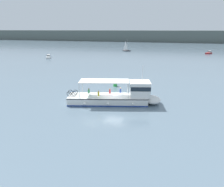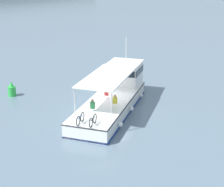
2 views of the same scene
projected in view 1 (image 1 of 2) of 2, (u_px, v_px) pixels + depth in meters
The scene contains 7 objects.
ground_plane at pixel (114, 103), 31.19m from camera, with size 400.00×400.00×0.00m, color slate.
distant_shoreline at pixel (176, 36), 181.70m from camera, with size 400.00×28.00×8.92m, color #515B56.
ferry_main at pixel (119, 96), 30.99m from camera, with size 13.06×6.54×5.32m.
sailboat_horizon_west at pixel (126, 50), 105.09m from camera, with size 5.00×2.81×5.40m.
motorboat_near_port at pixel (209, 53), 93.70m from camera, with size 2.93×3.77×1.26m.
motorboat_outer_anchorage at pixel (48, 57), 79.63m from camera, with size 2.75×3.80×1.26m.
channel_buoy at pixel (115, 83), 40.46m from camera, with size 0.70×0.70×1.40m.
Camera 1 is at (8.90, -28.23, 9.93)m, focal length 36.02 mm.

